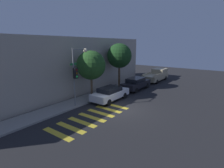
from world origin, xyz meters
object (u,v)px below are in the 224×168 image
object	(u,v)px
sedan_middle	(136,83)
pickup_truck	(157,75)
traffic_light_pole	(77,69)
sedan_near_corner	(110,93)
tree_midblock	(119,56)
tree_near_corner	(91,65)

from	to	relation	value
sedan_middle	pickup_truck	distance (m)	6.55
traffic_light_pole	sedan_near_corner	xyz separation A→B (m)	(2.97, -1.27, -2.66)
pickup_truck	tree_midblock	distance (m)	8.27
sedan_near_corner	pickup_truck	xyz separation A→B (m)	(11.81, -0.00, 0.13)
pickup_truck	tree_near_corner	distance (m)	12.78
traffic_light_pole	tree_near_corner	distance (m)	2.49
sedan_middle	pickup_truck	bearing A→B (deg)	0.00
pickup_truck	sedan_near_corner	bearing A→B (deg)	180.00
pickup_truck	tree_near_corner	bearing A→B (deg)	171.25
sedan_near_corner	pickup_truck	bearing A→B (deg)	-0.00
sedan_near_corner	tree_midblock	distance (m)	5.85
sedan_near_corner	sedan_middle	world-z (taller)	sedan_middle
pickup_truck	tree_near_corner	xyz separation A→B (m)	(-12.38, 1.90, 2.54)
traffic_light_pole	sedan_middle	size ratio (longest dim) A/B	1.10
sedan_middle	tree_midblock	distance (m)	3.88
sedan_middle	pickup_truck	xyz separation A→B (m)	(6.55, 0.00, 0.09)
sedan_middle	pickup_truck	size ratio (longest dim) A/B	0.84
traffic_light_pole	tree_midblock	xyz separation A→B (m)	(7.39, 0.64, 0.66)
traffic_light_pole	sedan_middle	distance (m)	8.73
traffic_light_pole	pickup_truck	bearing A→B (deg)	-4.90
sedan_near_corner	sedan_middle	xyz separation A→B (m)	(5.26, -0.00, 0.04)
traffic_light_pole	sedan_near_corner	bearing A→B (deg)	-23.10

